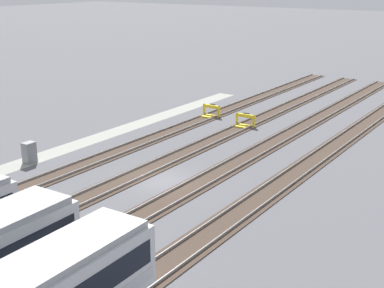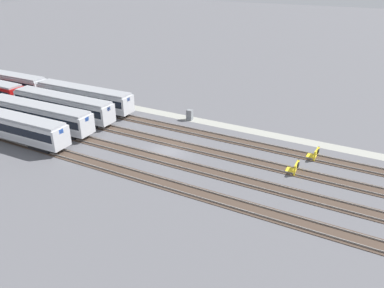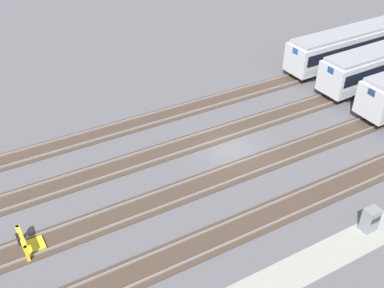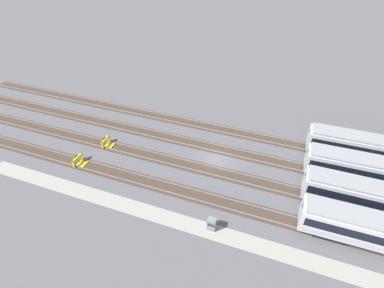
% 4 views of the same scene
% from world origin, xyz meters
% --- Properties ---
extents(ground_plane, '(400.00, 400.00, 0.00)m').
position_xyz_m(ground_plane, '(0.00, 0.00, 0.00)').
color(ground_plane, '#5B5B60').
extents(service_walkway, '(54.00, 2.00, 0.01)m').
position_xyz_m(service_walkway, '(0.00, -11.08, 0.00)').
color(service_walkway, '#9E9E93').
rests_on(service_walkway, ground).
extents(rail_track_nearest, '(90.00, 2.23, 0.21)m').
position_xyz_m(rail_track_nearest, '(0.00, -6.92, 0.04)').
color(rail_track_nearest, '#47382D').
rests_on(rail_track_nearest, ground).
extents(rail_track_near_inner, '(90.00, 2.24, 0.21)m').
position_xyz_m(rail_track_near_inner, '(0.00, -2.31, 0.04)').
color(rail_track_near_inner, '#47382D').
rests_on(rail_track_near_inner, ground).
extents(rail_track_middle, '(90.00, 2.24, 0.21)m').
position_xyz_m(rail_track_middle, '(0.00, 2.31, 0.04)').
color(rail_track_middle, '#47382D').
rests_on(rail_track_middle, ground).
extents(rail_track_far_inner, '(90.00, 2.23, 0.21)m').
position_xyz_m(rail_track_far_inner, '(0.00, 6.92, 0.04)').
color(rail_track_far_inner, '#47382D').
rests_on(rail_track_far_inner, ground).
extents(subway_car_front_row_centre, '(18.06, 3.22, 3.70)m').
position_xyz_m(subway_car_front_row_centre, '(20.18, 6.88, 2.04)').
color(subway_car_front_row_centre, silver).
rests_on(subway_car_front_row_centre, ground).
extents(bumper_stop_near_inner_track, '(1.36, 2.01, 1.22)m').
position_xyz_m(bumper_stop_near_inner_track, '(-15.45, -2.30, 0.51)').
color(bumper_stop_near_inner_track, yellow).
rests_on(bumper_stop_near_inner_track, ground).
extents(electrical_cabinet, '(0.90, 0.73, 1.60)m').
position_xyz_m(electrical_cabinet, '(2.66, -10.72, 0.80)').
color(electrical_cabinet, gray).
rests_on(electrical_cabinet, ground).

